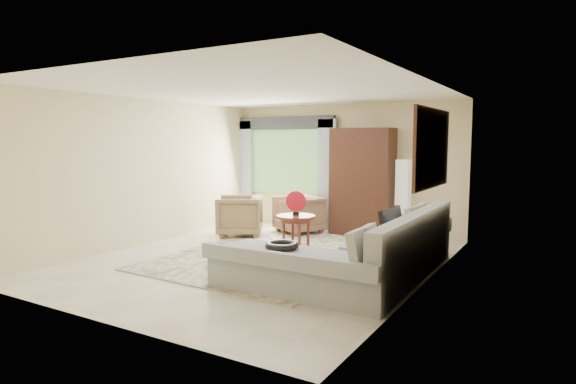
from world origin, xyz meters
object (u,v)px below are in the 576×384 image
Objects in this scene: armchair_right at (299,215)px; floor_lamp at (403,199)px; sectional_sofa at (367,259)px; armchair_left at (239,216)px; potted_plant at (246,211)px; armoire at (362,182)px; tv_screen at (392,226)px; coffee_table at (296,233)px.

floor_lamp reaches higher than armchair_right.
armchair_right is at bearing -164.50° from floor_lamp.
sectional_sofa reaches higher than armchair_left.
potted_plant is 2.98m from armoire.
floor_lamp reaches higher than tv_screen.
floor_lamp is (0.80, 0.06, -0.30)m from armoire.
armoire is 0.86m from floor_lamp.
armchair_left is 2.50m from armoire.
sectional_sofa is at bearing 33.78° from armchair_left.
tv_screen is 0.90× the size of armchair_right.
armchair_left is at bearing -147.22° from armoire.
coffee_table is 1.87m from armchair_left.
sectional_sofa is at bearing -28.06° from coffee_table.
armoire is at bearing 113.06° from sectional_sofa.
armchair_left reaches higher than armchair_right.
tv_screen reaches higher than armchair_left.
armoire is at bearing -2.12° from potted_plant.
sectional_sofa is 5.43× the size of coffee_table.
armchair_right is (0.87, 0.82, -0.02)m from armchair_left.
armchair_left is 1.65m from potted_plant.
sectional_sofa is 5.09m from potted_plant.
armchair_left is 1.05× the size of armchair_right.
coffee_table is at bearing 35.76° from armchair_left.
armchair_right is at bearing 103.15° from armchair_left.
tv_screen is at bearing -75.70° from floor_lamp.
armchair_right reaches higher than potted_plant.
tv_screen is 0.35× the size of armoire.
sectional_sofa is at bearing -66.94° from armoire.
tv_screen is 3.09m from armoire.
sectional_sofa is at bearing -18.36° from armchair_right.
potted_plant is (-1.71, 0.59, -0.12)m from armchair_right.
coffee_table is 2.44m from floor_lamp.
floor_lamp is at bearing 98.33° from sectional_sofa.
tv_screen reaches higher than potted_plant.
tv_screen is (0.27, 0.21, 0.44)m from sectional_sofa.
armoire is (-1.23, 2.90, 0.77)m from sectional_sofa.
potted_plant is at bearing 139.53° from coffee_table.
armchair_right is (-2.39, 2.41, 0.09)m from sectional_sofa.
tv_screen is at bearing -12.73° from armchair_right.
floor_lamp reaches higher than coffee_table.
armoire is (1.16, 0.48, 0.67)m from armchair_right.
sectional_sofa is 2.31× the size of floor_lamp.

